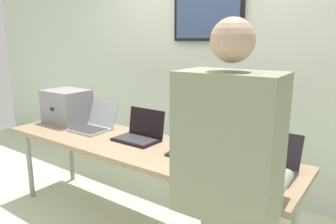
# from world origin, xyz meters

# --- Properties ---
(back_wall) EXTENTS (8.00, 0.11, 2.63)m
(back_wall) POSITION_xyz_m (0.00, 1.13, 1.33)
(back_wall) COLOR silver
(back_wall) RESTS_ON ground
(workbench) EXTENTS (2.63, 0.70, 0.74)m
(workbench) POSITION_xyz_m (0.00, 0.00, 0.68)
(workbench) COLOR #967A5D
(workbench) RESTS_ON ground
(equipment_box) EXTENTS (0.43, 0.35, 0.34)m
(equipment_box) POSITION_xyz_m (-1.05, 0.12, 0.90)
(equipment_box) COLOR gray
(equipment_box) RESTS_ON workbench
(laptop_station_0) EXTENTS (0.34, 0.37, 0.27)m
(laptop_station_0) POSITION_xyz_m (-0.61, 0.10, 0.80)
(laptop_station_0) COLOR #ABB3BA
(laptop_station_0) RESTS_ON workbench
(laptop_station_1) EXTENTS (0.38, 0.28, 0.25)m
(laptop_station_1) POSITION_xyz_m (-0.05, 0.11, 0.80)
(laptop_station_1) COLOR black
(laptop_station_1) RESTS_ON workbench
(laptop_station_2) EXTENTS (0.38, 0.38, 0.24)m
(laptop_station_2) POSITION_xyz_m (0.50, 0.11, 0.79)
(laptop_station_2) COLOR #222427
(laptop_station_2) RESTS_ON workbench
(laptop_station_3) EXTENTS (0.36, 0.31, 0.24)m
(laptop_station_3) POSITION_xyz_m (1.05, 0.08, 0.79)
(laptop_station_3) COLOR #282027
(laptop_station_3) RESTS_ON workbench
(person) EXTENTS (0.45, 0.60, 1.66)m
(person) POSITION_xyz_m (1.10, -0.62, 1.00)
(person) COLOR gray
(person) RESTS_ON ground
(paper_sheet) EXTENTS (0.27, 0.33, 0.00)m
(paper_sheet) POSITION_xyz_m (0.75, -0.17, 0.74)
(paper_sheet) COLOR white
(paper_sheet) RESTS_ON workbench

